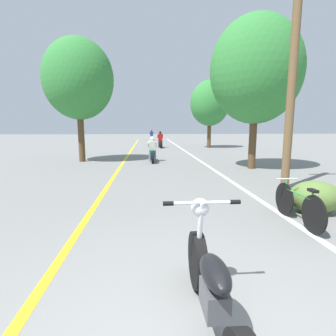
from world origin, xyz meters
TOP-DOWN VIEW (x-y plane):
  - lane_stripe_center at (-1.70, 12.29)m, footprint 0.14×48.00m
  - lane_stripe_edge at (2.41, 12.29)m, footprint 0.14×48.00m
  - utility_pole at (3.71, 5.72)m, footprint 1.10×0.24m
  - roadside_tree_right_near at (4.18, 9.47)m, footprint 3.89×3.50m
  - roadside_tree_right_far at (4.90, 20.71)m, footprint 3.33×3.00m
  - roadside_tree_left at (-3.90, 12.43)m, footprint 3.56×3.20m
  - roadside_bush at (3.18, 3.50)m, footprint 1.10×0.88m
  - motorcycle_foreground at (0.13, 0.35)m, footprint 0.82×2.19m
  - motorcycle_rider_lead at (-0.18, 12.11)m, footprint 0.50×2.09m
  - motorcycle_rider_mid at (0.69, 21.14)m, footprint 0.50×2.09m
  - motorcycle_rider_far at (0.13, 32.71)m, footprint 0.50×2.02m
  - bicycle_parked at (2.45, 2.91)m, footprint 0.44×1.69m

SIDE VIEW (x-z plane):
  - lane_stripe_center at x=-1.70m, z-range 0.00..0.01m
  - lane_stripe_edge at x=2.41m, z-range 0.00..0.01m
  - roadside_bush at x=3.18m, z-range 0.00..0.70m
  - bicycle_parked at x=2.45m, z-range -0.03..0.77m
  - motorcycle_foreground at x=0.13m, z-range -0.12..0.98m
  - motorcycle_rider_lead at x=-0.18m, z-range -0.16..1.18m
  - motorcycle_rider_far at x=0.13m, z-range -0.16..1.21m
  - motorcycle_rider_mid at x=0.69m, z-range -0.18..1.24m
  - utility_pole at x=3.71m, z-range 0.09..6.48m
  - roadside_tree_right_far at x=4.90m, z-range 0.92..6.63m
  - roadside_tree_right_near at x=4.18m, z-range 0.97..7.40m
  - roadside_tree_left at x=-3.90m, z-range 1.08..7.36m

